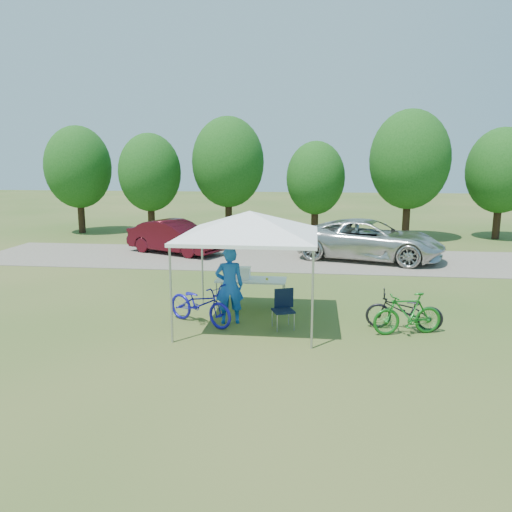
# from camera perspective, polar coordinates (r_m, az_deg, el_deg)

# --- Properties ---
(ground) EXTENTS (100.00, 100.00, 0.00)m
(ground) POSITION_cam_1_polar(r_m,az_deg,el_deg) (12.22, -0.70, -7.65)
(ground) COLOR #2D5119
(ground) RESTS_ON ground
(gravel_strip) EXTENTS (24.00, 5.00, 0.02)m
(gravel_strip) POSITION_cam_1_polar(r_m,az_deg,el_deg) (19.93, 2.29, -0.31)
(gravel_strip) COLOR gray
(gravel_strip) RESTS_ON ground
(canopy) EXTENTS (4.53, 4.53, 3.00)m
(canopy) POSITION_cam_1_polar(r_m,az_deg,el_deg) (11.65, -0.73, 4.81)
(canopy) COLOR #A5A5AA
(canopy) RESTS_ON ground
(treeline) EXTENTS (24.89, 4.28, 6.30)m
(treeline) POSITION_cam_1_polar(r_m,az_deg,el_deg) (25.60, 2.77, 10.13)
(treeline) COLOR #382314
(treeline) RESTS_ON ground
(folding_table) EXTENTS (1.86, 0.78, 0.77)m
(folding_table) POSITION_cam_1_polar(r_m,az_deg,el_deg) (13.33, -0.56, -2.83)
(folding_table) COLOR white
(folding_table) RESTS_ON ground
(folding_chair) EXTENTS (0.60, 0.63, 0.91)m
(folding_chair) POSITION_cam_1_polar(r_m,az_deg,el_deg) (11.79, 3.16, -5.62)
(folding_chair) COLOR black
(folding_chair) RESTS_ON ground
(cooler) EXTENTS (0.44, 0.30, 0.32)m
(cooler) POSITION_cam_1_polar(r_m,az_deg,el_deg) (13.32, -1.60, -1.95)
(cooler) COLOR white
(cooler) RESTS_ON folding_table
(ice_cream_cup) EXTENTS (0.07, 0.07, 0.05)m
(ice_cream_cup) POSITION_cam_1_polar(r_m,az_deg,el_deg) (13.22, 1.26, -2.64)
(ice_cream_cup) COLOR yellow
(ice_cream_cup) RESTS_ON folding_table
(cyclist) EXTENTS (0.77, 0.60, 1.87)m
(cyclist) POSITION_cam_1_polar(r_m,az_deg,el_deg) (11.98, -3.06, -3.38)
(cyclist) COLOR blue
(cyclist) RESTS_ON ground
(bike_blue) EXTENTS (2.00, 1.52, 1.01)m
(bike_blue) POSITION_cam_1_polar(r_m,az_deg,el_deg) (12.08, -6.41, -5.44)
(bike_blue) COLOR #1713A8
(bike_blue) RESTS_ON ground
(bike_green) EXTENTS (1.67, 0.84, 0.97)m
(bike_green) POSITION_cam_1_polar(r_m,az_deg,el_deg) (11.82, 16.93, -6.33)
(bike_green) COLOR #186E1D
(bike_green) RESTS_ON ground
(bike_dark) EXTENTS (1.79, 0.77, 0.92)m
(bike_dark) POSITION_cam_1_polar(r_m,az_deg,el_deg) (12.12, 16.58, -6.01)
(bike_dark) COLOR black
(bike_dark) RESTS_ON ground
(minivan) EXTENTS (6.16, 4.05, 1.57)m
(minivan) POSITION_cam_1_polar(r_m,az_deg,el_deg) (20.12, 12.87, 1.84)
(minivan) COLOR silver
(minivan) RESTS_ON gravel_strip
(sedan) EXTENTS (4.45, 3.06, 1.39)m
(sedan) POSITION_cam_1_polar(r_m,az_deg,el_deg) (21.24, -9.22, 2.19)
(sedan) COLOR #450B13
(sedan) RESTS_ON gravel_strip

